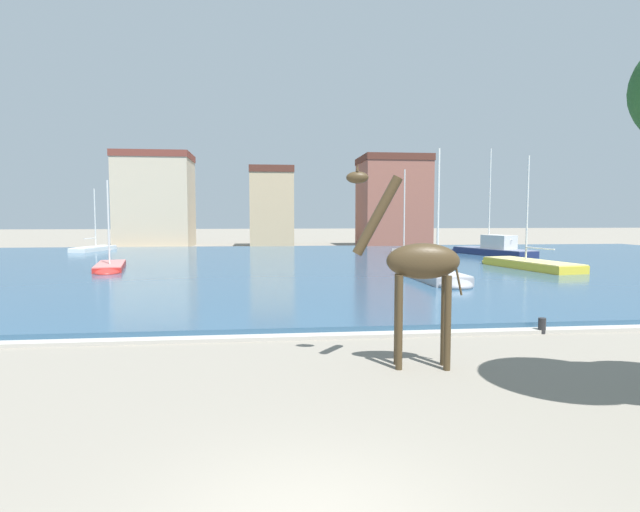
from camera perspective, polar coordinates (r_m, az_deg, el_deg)
The scene contains 13 objects.
harbor_water at distance 38.10m, azimuth -5.56°, elevation -1.02°, with size 88.60×44.39×0.28m, color #2D5170.
quay_edge_coping at distance 15.92m, azimuth -4.39°, elevation -8.93°, with size 88.60×0.50×0.12m, color #ADA89E.
giraffe_statue at distance 12.82m, azimuth 10.63°, elevation -0.98°, with size 2.84×0.95×4.98m.
sailboat_white at distance 56.71m, azimuth -23.40°, elevation 0.66°, with size 3.12×7.08×6.49m.
sailboat_red at distance 36.04m, azimuth -22.19°, elevation -1.30°, with size 2.91×6.87×6.04m.
sailboat_navy at distance 48.70m, azimuth 18.14°, elevation 0.59°, with size 5.05×9.48×9.71m.
sailboat_black at distance 48.53m, azimuth 9.23°, elevation 0.34°, with size 3.85×7.29×8.00m.
sailboat_yellow at distance 37.38m, azimuth 21.54°, elevation -0.96°, with size 3.66×8.85×7.72m.
sailboat_grey at distance 28.17m, azimuth 12.90°, elevation -2.46°, with size 2.06×6.86×7.28m.
mooring_bollard at distance 18.04m, azimuth 23.29°, elevation -7.08°, with size 0.24×0.24×0.50m, color #232326.
townhouse_end_terrace at distance 66.95m, azimuth -17.70°, elevation 5.91°, with size 8.91×7.68×11.43m.
townhouse_wide_warehouse at distance 63.23m, azimuth -5.39°, elevation 5.36°, with size 5.18×7.67×9.58m.
townhouse_corner_house at distance 64.48m, azimuth 8.02°, elevation 5.96°, with size 8.05×7.97×11.02m.
Camera 1 is at (-0.52, -5.81, 3.73)m, focal length 29.00 mm.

